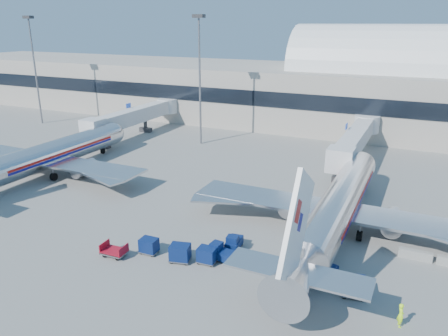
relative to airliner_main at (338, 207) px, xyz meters
The scene contains 19 objects.
ground 11.35m from the airliner_main, 155.75° to the right, with size 260.00×260.00×0.00m, color gray.
terminal 56.80m from the airliner_main, 114.64° to the left, with size 170.00×28.15×21.00m.
airliner_main is the anchor object (origin of this frame).
airliner_mid 42.00m from the airliner_main, behind, with size 32.00×37.26×12.07m.
jetbridge_near 26.43m from the airliner_main, 95.22° to the left, with size 4.40×27.50×6.25m.
jetbridge_mid 51.62m from the airliner_main, 149.36° to the left, with size 4.40×27.50×6.25m.
mast_far_west 75.44m from the airliner_main, 159.99° to the left, with size 2.00×1.20×22.60m.
mast_west 41.12m from the airliner_main, 139.64° to the left, with size 2.00×1.20×22.60m.
barrier_near 8.74m from the airliner_main, 17.39° to the right, with size 3.00×0.55×0.90m, color #9E9E96.
tug_lead 13.74m from the airliner_main, 129.53° to the right, with size 2.65×1.52×1.65m.
tug_right 9.96m from the airliner_main, 78.46° to the right, with size 2.27×1.56×1.35m.
tug_left 11.84m from the airliner_main, 135.55° to the right, with size 1.56×2.65×1.64m.
cart_train_a 15.09m from the airliner_main, 129.46° to the right, with size 1.83×1.44×1.54m.
cart_train_b 17.28m from the airliner_main, 133.92° to the right, with size 2.21×1.88×1.69m.
cart_train_c 19.84m from the airliner_main, 141.35° to the right, with size 1.77×1.38×1.53m.
cart_solo_near 13.58m from the airliner_main, 94.07° to the right, with size 2.33×2.02×1.74m.
cart_solo_far 11.79m from the airliner_main, 71.44° to the right, with size 2.18×1.84×1.68m.
cart_open_red 23.13m from the airliner_main, 141.86° to the right, with size 2.38×1.73×0.62m.
ramp_worker 15.43m from the airliner_main, 60.89° to the right, with size 0.69×0.45×1.90m, color #BAFF1A.
Camera 1 is at (17.22, -38.69, 21.32)m, focal length 35.00 mm.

